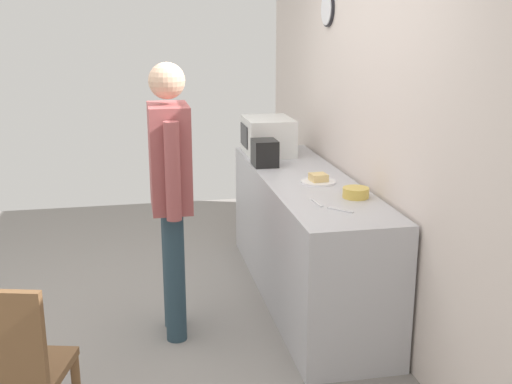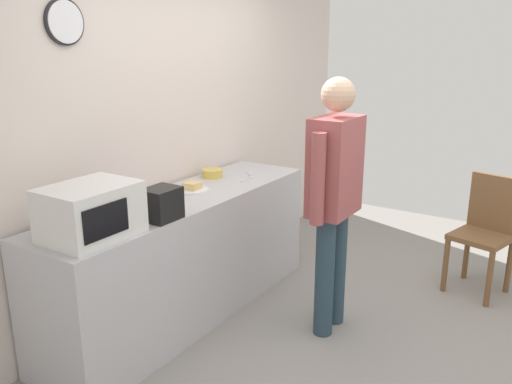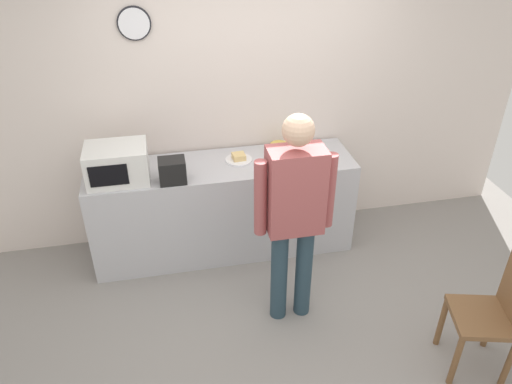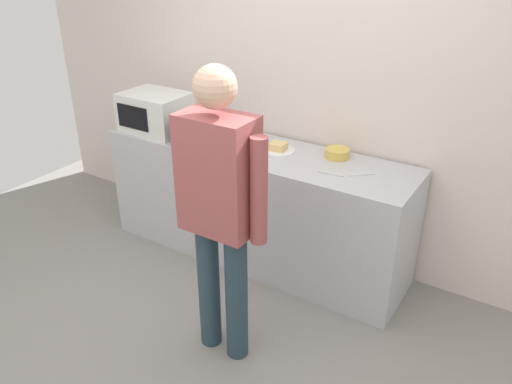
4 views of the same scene
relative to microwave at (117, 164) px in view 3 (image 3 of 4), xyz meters
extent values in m
plane|color=gray|center=(1.16, -1.13, -1.05)|extent=(6.00, 6.00, 0.00)
cube|color=silver|center=(1.16, 0.47, 0.25)|extent=(5.40, 0.10, 2.60)
cylinder|color=white|center=(0.26, 0.40, 1.01)|extent=(0.24, 0.03, 0.24)
cylinder|color=black|center=(0.26, 0.41, 1.01)|extent=(0.27, 0.02, 0.27)
cube|color=#B7B7BC|center=(0.87, 0.09, -0.60)|extent=(2.36, 0.62, 0.90)
cube|color=silver|center=(0.00, 0.00, 0.00)|extent=(0.50, 0.38, 0.30)
cube|color=black|center=(-0.06, -0.19, 0.00)|extent=(0.30, 0.01, 0.18)
cylinder|color=white|center=(1.03, 0.13, -0.14)|extent=(0.24, 0.24, 0.01)
cube|color=#E4C17A|center=(1.03, 0.13, -0.11)|extent=(0.12, 0.12, 0.05)
cylinder|color=gold|center=(1.43, 0.25, -0.12)|extent=(0.17, 0.17, 0.06)
cube|color=black|center=(0.44, -0.12, -0.05)|extent=(0.22, 0.18, 0.20)
cube|color=silver|center=(1.69, 0.07, -0.15)|extent=(0.14, 0.13, 0.01)
cube|color=silver|center=(1.51, -0.02, -0.15)|extent=(0.17, 0.03, 0.01)
cylinder|color=#273D4A|center=(1.36, -0.89, -0.63)|extent=(0.13, 0.13, 0.85)
cylinder|color=#273D4A|center=(1.16, -0.89, -0.63)|extent=(0.13, 0.13, 0.85)
cube|color=#9E4C4C|center=(1.26, -0.89, 0.12)|extent=(0.40, 0.24, 0.65)
cylinder|color=#9E4C4C|center=(1.51, -0.89, 0.09)|extent=(0.09, 0.09, 0.58)
cylinder|color=#9E4C4C|center=(1.01, -0.89, 0.09)|extent=(0.09, 0.09, 0.58)
sphere|color=#D1A889|center=(1.26, -0.89, 0.58)|extent=(0.22, 0.22, 0.22)
cylinder|color=brown|center=(2.28, -1.43, -0.83)|extent=(0.04, 0.04, 0.45)
cylinder|color=brown|center=(2.19, -1.78, -0.83)|extent=(0.04, 0.04, 0.45)
cylinder|color=brown|center=(2.62, -1.52, -0.83)|extent=(0.04, 0.04, 0.45)
cylinder|color=brown|center=(2.53, -1.87, -0.83)|extent=(0.04, 0.04, 0.45)
cube|color=brown|center=(2.41, -1.65, -0.58)|extent=(0.49, 0.49, 0.04)
camera|label=1|loc=(5.09, -1.11, 0.93)|focal=44.56mm
camera|label=2|loc=(-1.82, -2.27, 0.91)|focal=36.93mm
camera|label=3|loc=(0.40, -3.71, 1.93)|focal=34.65mm
camera|label=4|loc=(2.72, -2.82, 1.23)|focal=35.82mm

